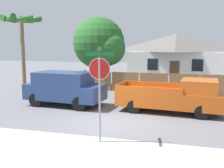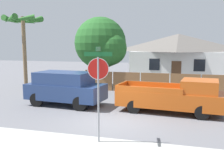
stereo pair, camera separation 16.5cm
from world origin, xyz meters
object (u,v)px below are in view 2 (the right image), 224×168
at_px(house, 178,55).
at_px(orange_pickup, 174,96).
at_px(palm_tree, 23,26).
at_px(stop_sign, 98,78).
at_px(red_suv, 65,87).
at_px(oak_tree, 102,44).

bearing_deg(house, orange_pickup, -88.57).
height_order(house, orange_pickup, house).
bearing_deg(palm_tree, house, 46.37).
height_order(house, stop_sign, house).
relative_size(house, red_suv, 2.12).
distance_m(oak_tree, red_suv, 7.30).
bearing_deg(stop_sign, palm_tree, 126.97).
bearing_deg(house, stop_sign, -96.00).
bearing_deg(oak_tree, orange_pickup, -48.24).
distance_m(house, stop_sign, 19.76).
distance_m(orange_pickup, stop_sign, 5.75).
bearing_deg(orange_pickup, oak_tree, 136.98).
distance_m(house, oak_tree, 9.75).
xyz_separation_m(oak_tree, stop_sign, (3.71, -11.87, -1.20)).
height_order(house, palm_tree, palm_tree).
bearing_deg(red_suv, house, 73.56).
height_order(red_suv, orange_pickup, red_suv).
distance_m(oak_tree, orange_pickup, 9.61).
distance_m(house, palm_tree, 15.73).
bearing_deg(stop_sign, red_suv, 117.81).
bearing_deg(red_suv, orange_pickup, 4.99).
relative_size(red_suv, stop_sign, 1.35).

